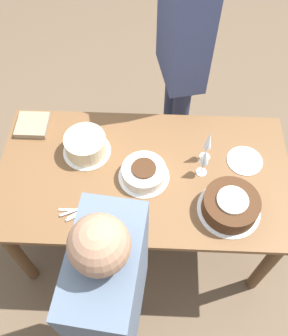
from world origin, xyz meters
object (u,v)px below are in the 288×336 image
at_px(cake_center_white, 144,173).
at_px(wine_glass_far, 208,142).
at_px(cake_back_decorated, 86,145).
at_px(person_watching, 183,45).
at_px(person_cutting, 113,296).
at_px(cake_front_chocolate, 230,205).
at_px(wine_glass_near, 205,158).

bearing_deg(cake_center_white, wine_glass_far, 22.95).
bearing_deg(cake_back_decorated, person_watching, 46.97).
bearing_deg(person_watching, person_cutting, -24.74).
distance_m(cake_front_chocolate, wine_glass_near, 0.27).
height_order(wine_glass_far, person_cutting, person_cutting).
height_order(cake_front_chocolate, person_watching, person_watching).
relative_size(wine_glass_far, person_cutting, 0.14).
height_order(cake_center_white, person_cutting, person_cutting).
bearing_deg(person_cutting, person_watching, -5.25).
bearing_deg(person_cutting, cake_center_white, -1.34).
xyz_separation_m(cake_front_chocolate, cake_back_decorated, (-0.77, 0.34, 0.01)).
xyz_separation_m(wine_glass_near, wine_glass_far, (0.02, 0.10, 0.00)).
bearing_deg(cake_back_decorated, cake_front_chocolate, -23.67).
height_order(wine_glass_far, person_watching, person_watching).
distance_m(cake_back_decorated, person_cutting, 0.88).
height_order(cake_back_decorated, person_cutting, person_cutting).
bearing_deg(person_watching, cake_front_chocolate, 2.32).
xyz_separation_m(wine_glass_near, person_cutting, (-0.40, -0.72, 0.06)).
height_order(cake_back_decorated, person_watching, person_watching).
bearing_deg(wine_glass_near, wine_glass_far, 76.99).
bearing_deg(person_cutting, cake_front_chocolate, -40.39).
bearing_deg(wine_glass_far, cake_center_white, -157.05).
xyz_separation_m(wine_glass_far, person_watching, (-0.14, 0.57, 0.16)).
xyz_separation_m(cake_back_decorated, wine_glass_near, (0.64, -0.11, 0.08)).
relative_size(person_cutting, person_watching, 0.91).
bearing_deg(cake_front_chocolate, person_watching, 105.44).
bearing_deg(person_cutting, wine_glass_near, -22.77).
height_order(cake_front_chocolate, wine_glass_near, wine_glass_near).
distance_m(wine_glass_near, person_cutting, 0.83).
bearing_deg(wine_glass_near, cake_back_decorated, 169.88).
xyz_separation_m(cake_center_white, person_watching, (0.19, 0.71, 0.26)).
distance_m(cake_back_decorated, wine_glass_far, 0.67).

